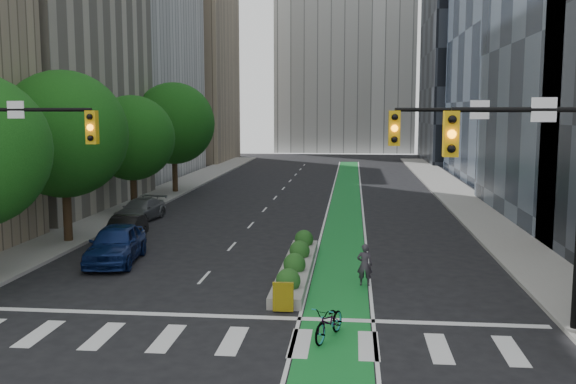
% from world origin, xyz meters
% --- Properties ---
extents(ground, '(160.00, 160.00, 0.00)m').
position_xyz_m(ground, '(0.00, 0.00, 0.00)').
color(ground, black).
rests_on(ground, ground).
extents(sidewalk_left, '(3.60, 90.00, 0.15)m').
position_xyz_m(sidewalk_left, '(-11.80, 25.00, 0.07)').
color(sidewalk_left, gray).
rests_on(sidewalk_left, ground).
extents(sidewalk_right, '(3.60, 90.00, 0.15)m').
position_xyz_m(sidewalk_right, '(11.80, 25.00, 0.07)').
color(sidewalk_right, gray).
rests_on(sidewalk_right, ground).
extents(bike_lane_paint, '(2.20, 70.00, 0.01)m').
position_xyz_m(bike_lane_paint, '(3.00, 30.00, 0.01)').
color(bike_lane_paint, '#167D2E').
rests_on(bike_lane_paint, ground).
extents(building_tan_far, '(14.00, 16.00, 26.00)m').
position_xyz_m(building_tan_far, '(-20.00, 66.00, 13.00)').
color(building_tan_far, tan).
rests_on(building_tan_far, ground).
extents(building_dark_end, '(14.00, 18.00, 28.00)m').
position_xyz_m(building_dark_end, '(20.00, 68.00, 14.00)').
color(building_dark_end, black).
rests_on(building_dark_end, ground).
extents(tree_mid, '(6.40, 6.40, 8.78)m').
position_xyz_m(tree_mid, '(-11.00, 12.00, 5.57)').
color(tree_mid, black).
rests_on(tree_mid, ground).
extents(tree_midfar, '(5.60, 5.60, 7.76)m').
position_xyz_m(tree_midfar, '(-11.00, 22.00, 4.95)').
color(tree_midfar, black).
rests_on(tree_midfar, ground).
extents(tree_far, '(6.60, 6.60, 9.00)m').
position_xyz_m(tree_far, '(-11.00, 32.00, 5.69)').
color(tree_far, black).
rests_on(tree_far, ground).
extents(signal_right, '(5.82, 0.51, 7.20)m').
position_xyz_m(signal_right, '(8.67, 0.47, 4.80)').
color(signal_right, black).
rests_on(signal_right, ground).
extents(median_planter, '(1.20, 10.26, 1.10)m').
position_xyz_m(median_planter, '(1.20, 7.04, 0.37)').
color(median_planter, gray).
rests_on(median_planter, ground).
extents(bicycle, '(1.33, 2.09, 1.03)m').
position_xyz_m(bicycle, '(2.84, -0.51, 0.52)').
color(bicycle, gray).
rests_on(bicycle, ground).
extents(cyclist, '(0.62, 0.42, 1.66)m').
position_xyz_m(cyclist, '(3.99, 5.45, 0.83)').
color(cyclist, '#352F39').
rests_on(cyclist, ground).
extents(parked_car_left_near, '(2.62, 5.26, 1.72)m').
position_xyz_m(parked_car_left_near, '(-7.00, 8.13, 0.86)').
color(parked_car_left_near, '#0D1E52').
rests_on(parked_car_left_near, ground).
extents(parked_car_left_mid, '(1.69, 4.19, 1.35)m').
position_xyz_m(parked_car_left_mid, '(-8.15, 12.43, 0.68)').
color(parked_car_left_mid, black).
rests_on(parked_car_left_mid, ground).
extents(parked_car_left_far, '(2.39, 4.83, 1.35)m').
position_xyz_m(parked_car_left_far, '(-9.50, 18.85, 0.68)').
color(parked_car_left_far, '#55575A').
rests_on(parked_car_left_far, ground).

